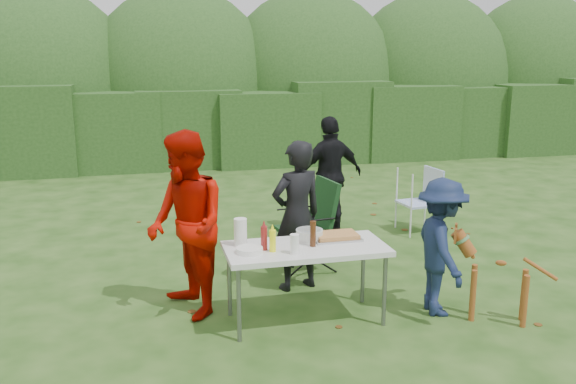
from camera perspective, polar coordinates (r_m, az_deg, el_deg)
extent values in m
plane|color=#1E4211|center=(6.02, -2.49, -11.53)|extent=(80.00, 80.00, 0.00)
cube|color=#23471C|center=(13.51, -9.27, 5.92)|extent=(22.00, 1.40, 1.70)
ellipsoid|color=#3D6628|center=(15.03, -9.89, 9.49)|extent=(20.00, 2.60, 3.20)
cube|color=silver|center=(5.67, 1.68, -5.33)|extent=(1.50, 0.70, 0.05)
cylinder|color=slate|center=(5.42, -4.61, -10.49)|extent=(0.04, 0.04, 0.69)
cylinder|color=slate|center=(5.77, 9.02, -9.10)|extent=(0.04, 0.04, 0.69)
cylinder|color=slate|center=(5.93, -5.50, -8.36)|extent=(0.04, 0.04, 0.69)
cylinder|color=slate|center=(6.25, 7.03, -7.24)|extent=(0.04, 0.04, 0.69)
imported|color=black|center=(6.43, 0.83, -2.25)|extent=(0.67, 0.53, 1.61)
imported|color=#B00B00|center=(5.85, -9.49, -3.07)|extent=(0.89, 1.03, 1.79)
imported|color=black|center=(8.46, 3.99, 1.58)|extent=(1.02, 0.58, 1.64)
imported|color=#152141|center=(6.04, 14.13, -5.02)|extent=(0.61, 0.93, 1.34)
cube|color=#B7B7BA|center=(5.89, 4.54, -4.30)|extent=(0.45, 0.30, 0.02)
cube|color=#C48445|center=(5.88, 4.54, -4.04)|extent=(0.40, 0.26, 0.04)
cylinder|color=#FDFF15|center=(5.49, -1.45, -4.59)|extent=(0.06, 0.06, 0.20)
cylinder|color=maroon|center=(5.54, -2.25, -4.33)|extent=(0.06, 0.06, 0.22)
cylinder|color=#47230F|center=(5.63, 2.35, -3.93)|extent=(0.06, 0.06, 0.24)
cylinder|color=white|center=(5.66, -4.47, -3.77)|extent=(0.12, 0.12, 0.26)
cylinder|color=white|center=(5.43, 0.61, -4.90)|extent=(0.08, 0.08, 0.18)
cylinder|color=silver|center=(5.84, 2.02, -4.01)|extent=(0.26, 0.26, 0.10)
cylinder|color=white|center=(5.48, -3.62, -5.46)|extent=(0.24, 0.24, 0.05)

